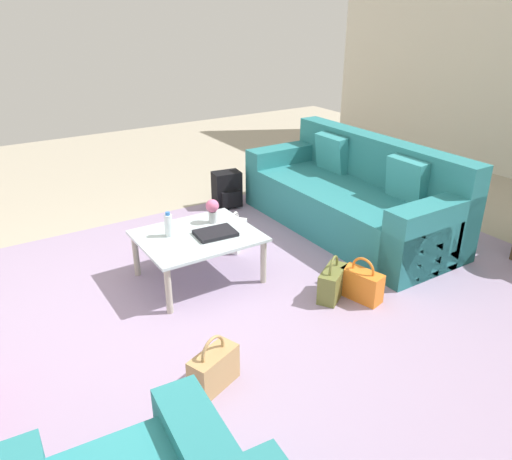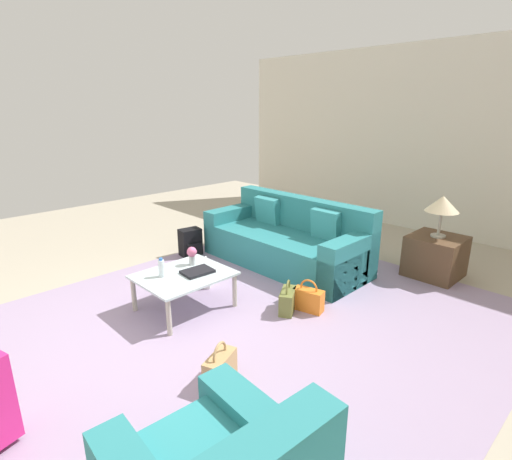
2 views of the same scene
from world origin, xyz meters
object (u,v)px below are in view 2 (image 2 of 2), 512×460
coffee_table (184,278)px  water_bottle (161,268)px  couch (289,242)px  coffee_table_book (197,272)px  backpack_black (191,243)px  flower_vase (192,254)px  handbag_tan (220,368)px  handbag_olive (288,300)px  handbag_white (206,274)px  table_lamp (442,205)px  handbag_orange (308,299)px  side_table (435,256)px

coffee_table → water_bottle: bearing=-26.6°
couch → coffee_table_book: size_ratio=7.32×
backpack_black → flower_vase: bearing=55.7°
handbag_tan → backpack_black: 2.91m
couch → coffee_table: (1.80, 0.10, 0.05)m
water_bottle → handbag_olive: size_ratio=0.57×
flower_vase → handbag_white: (-0.33, -0.19, -0.40)m
coffee_table_book → flower_vase: 0.27m
table_lamp → backpack_black: (1.80, -2.79, -0.74)m
couch → handbag_orange: couch is taller
handbag_olive → backpack_black: (-0.26, -2.10, 0.06)m
table_lamp → handbag_orange: table_lamp is taller
backpack_black → handbag_white: bearing=64.5°
handbag_olive → handbag_white: size_ratio=1.00×
handbag_olive → handbag_orange: same height
couch → side_table: size_ratio=3.70×
handbag_orange → water_bottle: bearing=-43.5°
handbag_olive → flower_vase: bearing=-61.7°
couch → handbag_white: 1.29m
coffee_table_book → handbag_olive: bearing=134.8°
couch → handbag_tan: (2.30, 1.30, -0.18)m
side_table → coffee_table: bearing=-28.2°
water_bottle → side_table: water_bottle is taller
side_table → table_lamp: bearing=0.0°
couch → handbag_orange: 1.39m
backpack_black → water_bottle: bearing=44.8°
coffee_table_book → side_table: 3.04m
table_lamp → coffee_table: bearing=-28.2°
coffee_table → handbag_tan: 1.32m
side_table → table_lamp: (0.00, 0.00, 0.67)m
couch → flower_vase: size_ratio=11.23×
coffee_table → backpack_black: bearing=-127.7°
couch → handbag_orange: size_ratio=6.43×
coffee_table → table_lamp: size_ratio=1.78×
couch → backpack_black: 1.44m
coffee_table_book → handbag_tan: (0.63, 1.12, -0.29)m
water_bottle → backpack_black: (-1.20, -1.19, -0.31)m
side_table → handbag_orange: 1.97m
side_table → table_lamp: 0.67m
coffee_table → backpack_black: coffee_table is taller
couch → backpack_black: bearing=-56.1°
flower_vase → handbag_olive: 1.16m
couch → backpack_black: size_ratio=5.76×
flower_vase → handbag_orange: (-0.69, 1.10, -0.40)m
coffee_table_book → side_table: bearing=156.7°
handbag_orange → handbag_olive: bearing=-39.2°
flower_vase → table_lamp: (-2.58, 1.65, 0.41)m
water_bottle → coffee_table_book: bearing=150.6°
handbag_olive → handbag_tan: bearing=17.3°
couch → table_lamp: 1.99m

